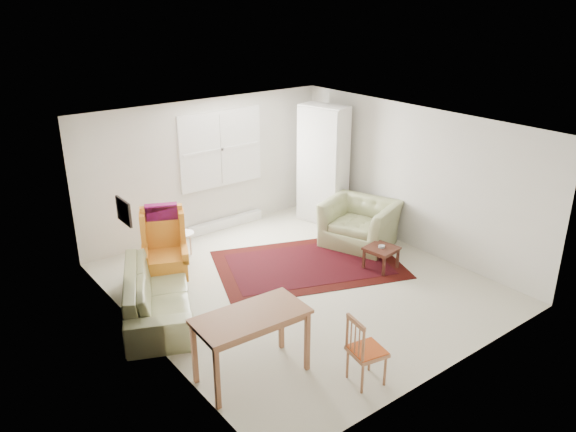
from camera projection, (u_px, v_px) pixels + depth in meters
room at (293, 205)px, 8.47m from camera, size 5.04×5.54×2.51m
rug at (308, 264)px, 9.38m from camera, size 3.49×2.87×0.03m
sofa at (157, 284)px, 7.84m from camera, size 1.70×2.38×0.90m
armchair at (360, 219)px, 10.01m from camera, size 1.44×1.53×0.95m
wingback_chair at (164, 247)px, 8.66m from camera, size 0.91×0.93×1.18m
coffee_table at (381, 258)px, 9.19m from camera, size 0.54×0.54×0.38m
stool at (185, 245)px, 9.59m from camera, size 0.39×0.39×0.46m
cabinet at (323, 165)px, 10.82m from camera, size 0.71×1.01×2.30m
desk at (252, 345)px, 6.52m from camera, size 1.34×0.72×0.83m
desk_chair at (367, 350)px, 6.41m from camera, size 0.45×0.45×0.88m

